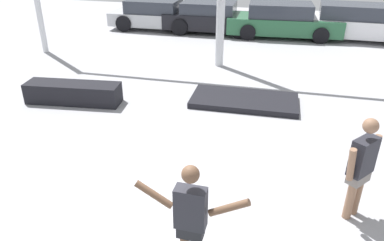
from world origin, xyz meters
The scene contains 9 objects.
ground_plane centered at (0.00, 0.00, 0.00)m, with size 36.00×36.00×0.00m, color #9E9EA3.
skateboarder centered at (1.14, -1.10, 0.92)m, with size 1.40×0.21×1.64m.
grind_box centered at (-3.12, 3.43, 0.26)m, with size 2.43×0.63×0.52m, color black.
manual_pad centered at (1.17, 4.44, 0.07)m, with size 2.71×1.34×0.15m, color black.
parked_car_silver centered at (-3.67, 11.76, 0.63)m, with size 4.14×1.96×1.29m.
parked_car_black centered at (-1.15, 11.70, 0.63)m, with size 4.11×1.87×1.29m.
parked_car_green centered at (1.87, 11.68, 0.66)m, with size 4.69×2.13×1.37m.
parked_car_white centered at (4.70, 11.94, 0.67)m, with size 4.65×2.01×1.40m.
bystander centered at (3.29, 0.56, 0.92)m, with size 0.55×0.65×1.69m.
Camera 1 is at (1.99, -4.47, 3.98)m, focal length 35.00 mm.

